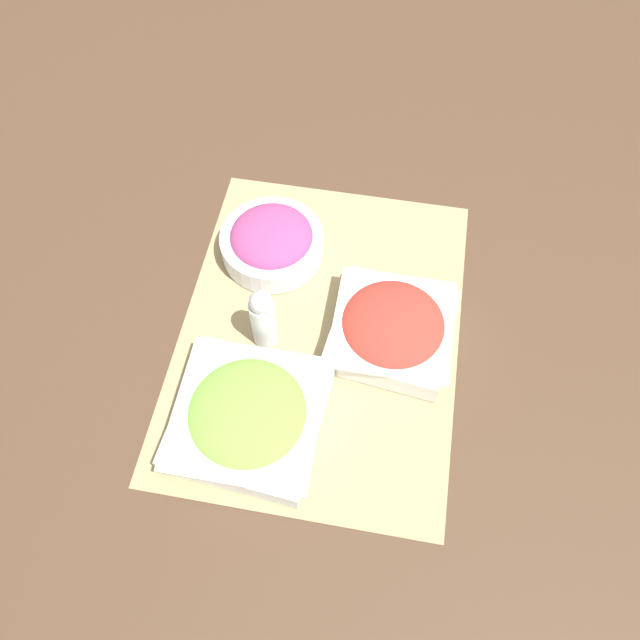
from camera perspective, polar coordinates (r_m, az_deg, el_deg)
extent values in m
plane|color=#422D1E|center=(0.93, 0.00, -1.06)|extent=(3.00, 3.00, 0.00)
cube|color=#937F56|center=(0.93, 0.00, -1.00)|extent=(0.55, 0.41, 0.00)
cylinder|color=silver|center=(0.99, -4.38, 6.92)|extent=(0.16, 0.16, 0.04)
torus|color=silver|center=(0.97, -4.46, 7.65)|extent=(0.16, 0.16, 0.01)
ellipsoid|color=#93386B|center=(0.97, -4.46, 7.65)|extent=(0.13, 0.13, 0.04)
cube|color=white|center=(0.91, 6.56, -1.04)|extent=(0.18, 0.18, 0.04)
cube|color=white|center=(0.89, 6.70, -0.36)|extent=(0.17, 0.17, 0.00)
ellipsoid|color=red|center=(0.89, 6.69, -0.42)|extent=(0.15, 0.15, 0.04)
cube|color=white|center=(0.85, -6.52, -8.90)|extent=(0.21, 0.21, 0.04)
cube|color=white|center=(0.83, -6.66, -8.39)|extent=(0.19, 0.19, 0.00)
ellipsoid|color=#6BAD38|center=(0.84, -6.64, -8.45)|extent=(0.16, 0.16, 0.04)
cylinder|color=silver|center=(0.88, -5.15, -0.20)|extent=(0.04, 0.04, 0.09)
sphere|color=#B2B2B7|center=(0.84, -5.43, 1.62)|extent=(0.03, 0.03, 0.03)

